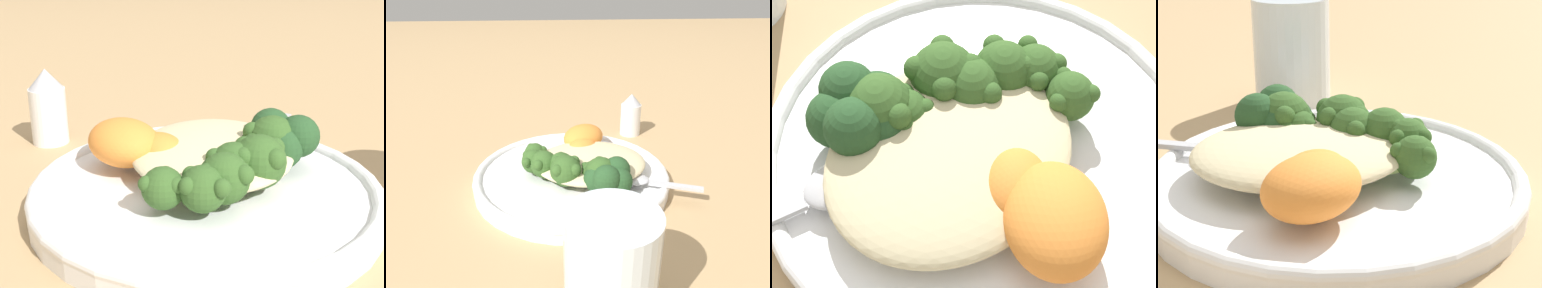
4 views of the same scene
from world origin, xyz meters
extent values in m
plane|color=tan|center=(0.00, 0.00, 0.00)|extent=(4.00, 4.00, 0.00)
cylinder|color=white|center=(-0.01, -0.02, 0.01)|extent=(0.27, 0.27, 0.02)
torus|color=white|center=(-0.01, -0.02, 0.02)|extent=(0.27, 0.27, 0.01)
ellipsoid|color=beige|center=(-0.04, -0.01, 0.03)|extent=(0.15, 0.13, 0.02)
ellipsoid|color=#9EBC66|center=(-0.01, -0.03, 0.03)|extent=(0.09, 0.04, 0.02)
sphere|color=#335623|center=(0.04, -0.04, 0.04)|extent=(0.03, 0.03, 0.03)
sphere|color=#335623|center=(0.04, -0.03, 0.04)|extent=(0.01, 0.01, 0.01)
sphere|color=#335623|center=(0.02, -0.04, 0.04)|extent=(0.01, 0.01, 0.01)
sphere|color=#335623|center=(0.04, -0.05, 0.04)|extent=(0.01, 0.01, 0.01)
ellipsoid|color=#9EBC66|center=(-0.01, -0.02, 0.03)|extent=(0.09, 0.03, 0.02)
sphere|color=#335623|center=(0.04, -0.01, 0.04)|extent=(0.03, 0.03, 0.03)
sphere|color=#335623|center=(0.05, 0.00, 0.04)|extent=(0.01, 0.01, 0.01)
sphere|color=#335623|center=(0.03, 0.00, 0.04)|extent=(0.01, 0.01, 0.01)
sphere|color=#335623|center=(0.03, -0.02, 0.04)|extent=(0.01, 0.01, 0.01)
sphere|color=#335623|center=(0.05, -0.02, 0.04)|extent=(0.01, 0.01, 0.01)
ellipsoid|color=#9EBC66|center=(-0.01, -0.02, 0.03)|extent=(0.07, 0.05, 0.02)
sphere|color=#335623|center=(0.02, 0.00, 0.04)|extent=(0.04, 0.04, 0.04)
sphere|color=#335623|center=(0.03, 0.01, 0.05)|extent=(0.01, 0.01, 0.01)
sphere|color=#335623|center=(0.01, 0.00, 0.05)|extent=(0.01, 0.01, 0.01)
sphere|color=#335623|center=(0.03, -0.01, 0.05)|extent=(0.01, 0.01, 0.01)
ellipsoid|color=#9EBC66|center=(-0.02, -0.02, 0.03)|extent=(0.05, 0.05, 0.01)
sphere|color=#335623|center=(0.00, 0.01, 0.04)|extent=(0.04, 0.04, 0.04)
sphere|color=#335623|center=(0.00, 0.02, 0.05)|extent=(0.01, 0.01, 0.01)
sphere|color=#335623|center=(0.00, -0.01, 0.05)|extent=(0.01, 0.01, 0.01)
ellipsoid|color=#9EBC66|center=(-0.02, -0.01, 0.03)|extent=(0.05, 0.08, 0.02)
sphere|color=#335623|center=(-0.01, 0.02, 0.04)|extent=(0.04, 0.04, 0.04)
sphere|color=#335623|center=(0.01, 0.03, 0.05)|extent=(0.02, 0.02, 0.02)
sphere|color=#335623|center=(-0.02, 0.03, 0.05)|extent=(0.02, 0.02, 0.02)
sphere|color=#335623|center=(-0.02, 0.01, 0.05)|extent=(0.02, 0.02, 0.02)
sphere|color=#335623|center=(0.01, 0.01, 0.05)|extent=(0.02, 0.02, 0.02)
ellipsoid|color=#9EBC66|center=(-0.03, -0.01, 0.03)|extent=(0.03, 0.06, 0.01)
sphere|color=#335623|center=(-0.04, 0.02, 0.04)|extent=(0.03, 0.03, 0.03)
sphere|color=#335623|center=(-0.03, 0.03, 0.04)|extent=(0.01, 0.01, 0.01)
sphere|color=#335623|center=(-0.05, 0.03, 0.04)|extent=(0.01, 0.01, 0.01)
sphere|color=#335623|center=(-0.05, 0.01, 0.04)|extent=(0.01, 0.01, 0.01)
sphere|color=#335623|center=(-0.03, 0.01, 0.04)|extent=(0.01, 0.01, 0.01)
ellipsoid|color=#9EBC66|center=(-0.03, -0.01, 0.03)|extent=(0.05, 0.09, 0.01)
sphere|color=#335623|center=(-0.05, 0.03, 0.04)|extent=(0.04, 0.04, 0.04)
sphere|color=#335623|center=(-0.05, 0.05, 0.05)|extent=(0.02, 0.02, 0.02)
sphere|color=#335623|center=(-0.05, 0.02, 0.05)|extent=(0.02, 0.02, 0.02)
ellipsoid|color=orange|center=(-0.03, -0.06, 0.04)|extent=(0.06, 0.06, 0.03)
ellipsoid|color=orange|center=(-0.04, -0.09, 0.04)|extent=(0.09, 0.09, 0.04)
sphere|color=#234723|center=(-0.04, 0.04, 0.04)|extent=(0.03, 0.03, 0.03)
sphere|color=#234723|center=(-0.05, 0.06, 0.05)|extent=(0.03, 0.03, 0.03)
sphere|color=#234723|center=(-0.07, 0.05, 0.04)|extent=(0.03, 0.03, 0.03)
sphere|color=#234723|center=(-0.07, 0.03, 0.05)|extent=(0.03, 0.03, 0.03)
sphere|color=#234723|center=(-0.05, 0.03, 0.04)|extent=(0.03, 0.03, 0.03)
cube|color=#B7B7BC|center=(-0.15, 0.04, 0.02)|extent=(0.07, 0.03, 0.00)
ellipsoid|color=#B7B7BC|center=(-0.09, 0.02, 0.03)|extent=(0.05, 0.04, 0.01)
cylinder|color=silver|center=(-0.03, 0.21, 0.05)|extent=(0.08, 0.08, 0.11)
cylinder|color=white|center=(-0.13, -0.19, 0.03)|extent=(0.04, 0.04, 0.06)
cone|color=#B2B2B7|center=(-0.13, -0.19, 0.07)|extent=(0.03, 0.03, 0.02)
camera|label=1|loc=(0.36, 0.02, 0.20)|focal=50.00mm
camera|label=2|loc=(0.01, 0.44, 0.27)|focal=35.00mm
camera|label=3|loc=(-0.18, -0.15, 0.34)|focal=60.00mm
camera|label=4|loc=(-0.06, -0.43, 0.21)|focal=60.00mm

